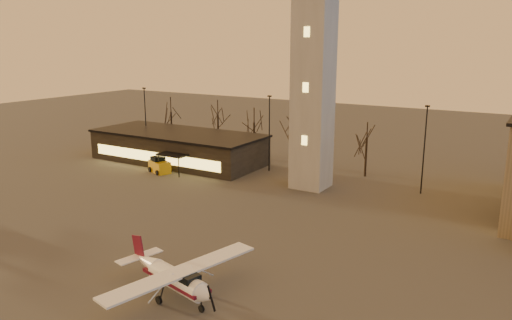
# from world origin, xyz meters

# --- Properties ---
(ground) EXTENTS (220.00, 220.00, 0.00)m
(ground) POSITION_xyz_m (0.00, 0.00, 0.00)
(ground) COLOR #413E3C
(ground) RESTS_ON ground
(control_tower) EXTENTS (6.80, 6.80, 32.60)m
(control_tower) POSITION_xyz_m (0.00, 30.00, 16.33)
(control_tower) COLOR #A2A09A
(control_tower) RESTS_ON ground
(terminal) EXTENTS (25.40, 12.20, 4.30)m
(terminal) POSITION_xyz_m (-21.99, 31.98, 2.16)
(terminal) COLOR black
(terminal) RESTS_ON ground
(light_poles) EXTENTS (58.50, 12.25, 10.14)m
(light_poles) POSITION_xyz_m (0.50, 31.00, 5.41)
(light_poles) COLOR black
(light_poles) RESTS_ON ground
(tree_row) EXTENTS (37.20, 9.20, 8.80)m
(tree_row) POSITION_xyz_m (-13.70, 39.16, 5.94)
(tree_row) COLOR black
(tree_row) RESTS_ON ground
(cessna_front) EXTENTS (9.52, 11.90, 3.29)m
(cessna_front) POSITION_xyz_m (3.81, 0.94, 1.12)
(cessna_front) COLOR white
(cessna_front) RESTS_ON ground
(service_cart) EXTENTS (3.68, 3.00, 2.07)m
(service_cart) POSITION_xyz_m (-20.12, 25.79, 0.79)
(service_cart) COLOR #C28C0B
(service_cart) RESTS_ON ground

